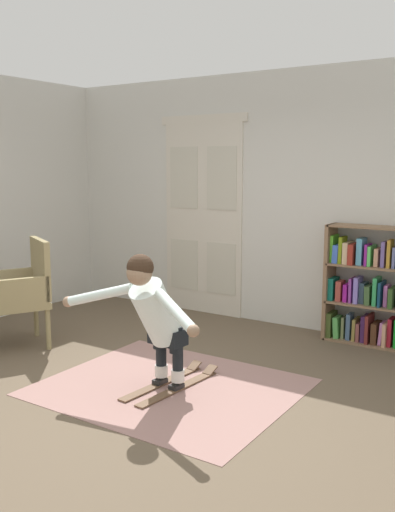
{
  "coord_description": "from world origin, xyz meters",
  "views": [
    {
      "loc": [
        2.76,
        -3.38,
        1.86
      ],
      "look_at": [
        0.05,
        0.79,
        1.05
      ],
      "focal_mm": 39.75,
      "sensor_mm": 36.0,
      "label": 1
    }
  ],
  "objects_px": {
    "bookshelf": "(390,295)",
    "skis_pair": "(172,384)",
    "wicker_chair": "(22,290)",
    "person_skier": "(154,311)"
  },
  "relations": [
    {
      "from": "wicker_chair",
      "to": "skis_pair",
      "type": "distance_m",
      "value": 2.01
    },
    {
      "from": "skis_pair",
      "to": "bookshelf",
      "type": "bearing_deg",
      "value": 58.92
    },
    {
      "from": "bookshelf",
      "to": "skis_pair",
      "type": "xyz_separation_m",
      "value": [
        -1.25,
        -2.07,
        -0.52
      ]
    },
    {
      "from": "wicker_chair",
      "to": "person_skier",
      "type": "height_order",
      "value": "person_skier"
    },
    {
      "from": "bookshelf",
      "to": "wicker_chair",
      "type": "bearing_deg",
      "value": -147.81
    },
    {
      "from": "bookshelf",
      "to": "wicker_chair",
      "type": "relative_size",
      "value": 1.28
    },
    {
      "from": "bookshelf",
      "to": "skis_pair",
      "type": "height_order",
      "value": "bookshelf"
    },
    {
      "from": "bookshelf",
      "to": "wicker_chair",
      "type": "distance_m",
      "value": 3.76
    },
    {
      "from": "wicker_chair",
      "to": "skis_pair",
      "type": "relative_size",
      "value": 1.11
    },
    {
      "from": "skis_pair",
      "to": "wicker_chair",
      "type": "bearing_deg",
      "value": 178.1
    }
  ]
}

